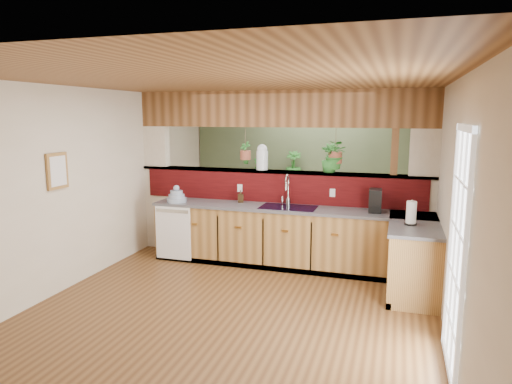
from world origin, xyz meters
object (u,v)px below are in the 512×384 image
(faucet, at_px, (287,188))
(coffee_maker, at_px, (375,202))
(soap_dispenser, at_px, (241,196))
(glass_jar, at_px, (262,157))
(shelving_console, at_px, (276,203))
(paper_towel, at_px, (411,213))
(dish_stack, at_px, (177,197))

(faucet, bearing_deg, coffee_maker, -5.21)
(faucet, height_order, coffee_maker, faucet)
(soap_dispenser, bearing_deg, coffee_maker, -3.02)
(glass_jar, relative_size, shelving_console, 0.26)
(coffee_maker, bearing_deg, soap_dispenser, 174.49)
(coffee_maker, distance_m, shelving_console, 3.06)
(coffee_maker, height_order, shelving_console, coffee_maker)
(coffee_maker, relative_size, paper_towel, 1.02)
(dish_stack, distance_m, paper_towel, 3.47)
(coffee_maker, bearing_deg, shelving_console, 129.55)
(soap_dispenser, relative_size, coffee_maker, 0.60)
(paper_towel, distance_m, shelving_console, 3.83)
(dish_stack, xyz_separation_m, paper_towel, (3.44, -0.47, 0.06))
(paper_towel, height_order, glass_jar, glass_jar)
(faucet, relative_size, paper_towel, 1.49)
(coffee_maker, bearing_deg, faucet, 172.30)
(paper_towel, relative_size, glass_jar, 0.79)
(soap_dispenser, xyz_separation_m, shelving_console, (0.00, 2.13, -0.50))
(soap_dispenser, bearing_deg, paper_towel, -16.71)
(faucet, distance_m, coffee_maker, 1.29)
(glass_jar, bearing_deg, coffee_maker, -10.94)
(faucet, bearing_deg, glass_jar, 154.42)
(dish_stack, height_order, paper_towel, paper_towel)
(faucet, xyz_separation_m, shelving_console, (-0.73, 2.12, -0.65))
(dish_stack, bearing_deg, coffee_maker, 3.15)
(soap_dispenser, xyz_separation_m, paper_towel, (2.48, -0.74, 0.05))
(dish_stack, height_order, coffee_maker, coffee_maker)
(shelving_console, bearing_deg, dish_stack, -113.35)
(dish_stack, relative_size, glass_jar, 0.76)
(glass_jar, bearing_deg, soap_dispenser, -140.24)
(soap_dispenser, height_order, coffee_maker, coffee_maker)
(soap_dispenser, distance_m, shelving_console, 2.19)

